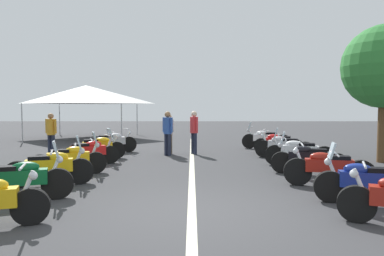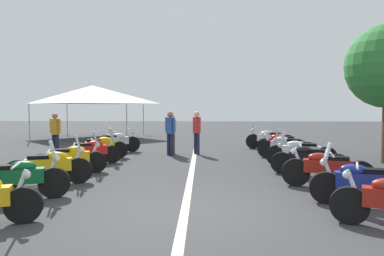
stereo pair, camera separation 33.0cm
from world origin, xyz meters
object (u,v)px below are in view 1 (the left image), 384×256
at_px(motorcycle_left_row_2, 51,167).
at_px(motorcycle_left_row_5, 98,147).
at_px(motorcycle_right_row_7, 266,138).
at_px(bystander_4, 194,129).
at_px(motorcycle_right_row_2, 328,167).
at_px(motorcycle_right_row_4, 299,151).
at_px(motorcycle_right_row_6, 278,143).
at_px(motorcycle_left_row_6, 112,142).
at_px(motorcycle_right_row_5, 284,146).
at_px(motorcycle_left_row_3, 70,159).
at_px(event_tent, 86,94).
at_px(motorcycle_left_row_4, 89,151).
at_px(bystander_2, 168,130).
at_px(bystander_0, 169,131).
at_px(motorcycle_right_row_1, 366,181).
at_px(motorcycle_left_row_1, 18,179).
at_px(bystander_1, 51,131).
at_px(motorcycle_right_row_3, 308,158).

relative_size(motorcycle_left_row_2, motorcycle_left_row_5, 1.02).
relative_size(motorcycle_left_row_2, motorcycle_right_row_7, 0.93).
distance_m(motorcycle_left_row_5, bystander_4, 3.81).
bearing_deg(motorcycle_left_row_5, motorcycle_right_row_7, 6.78).
bearing_deg(motorcycle_left_row_2, motorcycle_right_row_2, -18.77).
distance_m(motorcycle_right_row_4, motorcycle_right_row_6, 2.91).
xyz_separation_m(motorcycle_left_row_6, motorcycle_right_row_5, (-1.49, -6.66, -0.00)).
bearing_deg(bystander_4, motorcycle_right_row_2, -91.87).
distance_m(motorcycle_left_row_3, event_tent, 12.09).
distance_m(motorcycle_right_row_4, event_tent, 14.23).
xyz_separation_m(motorcycle_left_row_4, motorcycle_left_row_6, (2.96, -0.07, 0.01)).
relative_size(motorcycle_left_row_4, bystander_4, 1.08).
distance_m(motorcycle_left_row_2, motorcycle_right_row_4, 7.38).
distance_m(motorcycle_left_row_4, motorcycle_left_row_6, 2.96).
xyz_separation_m(motorcycle_left_row_6, bystander_2, (-0.68, -2.34, 0.55)).
xyz_separation_m(motorcycle_right_row_4, event_tent, (10.07, 9.81, 2.17)).
height_order(motorcycle_left_row_6, motorcycle_right_row_5, same).
bearing_deg(motorcycle_left_row_6, motorcycle_right_row_5, -41.19).
distance_m(motorcycle_right_row_7, bystander_0, 4.58).
distance_m(motorcycle_right_row_7, event_tent, 11.37).
distance_m(motorcycle_left_row_6, motorcycle_right_row_6, 6.77).
bearing_deg(motorcycle_right_row_1, motorcycle_left_row_4, -20.37).
xyz_separation_m(motorcycle_left_row_6, motorcycle_right_row_4, (-3.14, -6.71, 0.01)).
xyz_separation_m(motorcycle_left_row_1, motorcycle_right_row_4, (4.26, -6.90, 0.01)).
xyz_separation_m(motorcycle_right_row_5, motorcycle_right_row_6, (1.26, -0.11, -0.01)).
xyz_separation_m(motorcycle_left_row_1, motorcycle_left_row_5, (5.73, -0.07, -0.02)).
bearing_deg(bystander_4, bystander_2, 170.99).
bearing_deg(motorcycle_right_row_7, motorcycle_left_row_4, 48.93).
bearing_deg(bystander_1, bystander_0, 119.71).
bearing_deg(motorcycle_left_row_2, motorcycle_right_row_6, 21.83).
xyz_separation_m(motorcycle_left_row_2, motorcycle_left_row_3, (1.37, 0.03, -0.01)).
height_order(bystander_0, bystander_4, bystander_4).
relative_size(motorcycle_right_row_4, bystander_2, 1.25).
xyz_separation_m(bystander_1, event_tent, (7.71, 0.93, 1.68)).
bearing_deg(motorcycle_left_row_4, motorcycle_left_row_2, -120.42).
relative_size(motorcycle_right_row_4, motorcycle_right_row_7, 1.00).
relative_size(motorcycle_right_row_4, bystander_1, 1.30).
bearing_deg(motorcycle_right_row_3, motorcycle_right_row_2, 102.20).
height_order(motorcycle_right_row_2, motorcycle_right_row_6, motorcycle_right_row_2).
relative_size(motorcycle_left_row_5, bystander_0, 1.20).
distance_m(motorcycle_right_row_3, bystander_2, 5.71).
distance_m(motorcycle_left_row_6, motorcycle_right_row_2, 8.90).
relative_size(motorcycle_left_row_3, bystander_4, 1.15).
distance_m(motorcycle_left_row_2, motorcycle_left_row_4, 2.99).
height_order(motorcycle_right_row_4, motorcycle_right_row_7, motorcycle_right_row_7).
xyz_separation_m(motorcycle_left_row_1, bystander_2, (6.71, -2.53, 0.55)).
distance_m(motorcycle_right_row_2, event_tent, 16.31).
height_order(motorcycle_left_row_1, bystander_4, bystander_4).
bearing_deg(motorcycle_right_row_3, motorcycle_left_row_1, 36.98).
bearing_deg(motorcycle_right_row_1, motorcycle_right_row_6, -76.75).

